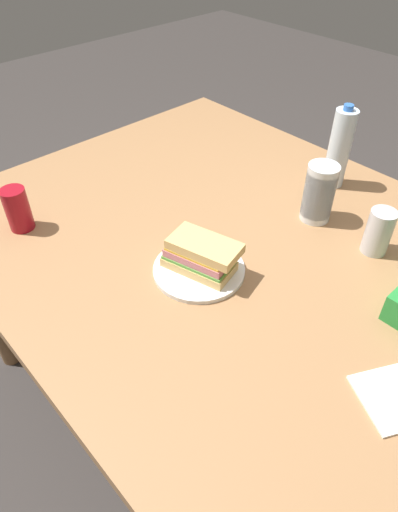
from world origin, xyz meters
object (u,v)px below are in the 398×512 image
plastic_cup_stack (319,193)px  soda_can_red (18,209)px  paper_plate (199,269)px  sandwich (201,255)px  water_bottle_tall (339,148)px  dining_table (223,256)px  soda_can_silver (379,232)px

plastic_cup_stack → soda_can_red: bearing=-129.4°
paper_plate → soda_can_red: 0.52m
sandwich → water_bottle_tall: (-0.02, 0.58, 0.07)m
soda_can_red → water_bottle_tall: size_ratio=0.48×
sandwich → plastic_cup_stack: bearing=82.0°
sandwich → soda_can_red: size_ratio=1.62×
paper_plate → plastic_cup_stack: plastic_cup_stack is taller
plastic_cup_stack → dining_table: bearing=-116.8°
soda_can_red → sandwich: bearing=27.5°
soda_can_red → soda_can_silver: (0.71, 0.63, 0.00)m
dining_table → soda_can_red: 0.57m
plastic_cup_stack → paper_plate: bearing=-98.4°
dining_table → soda_can_silver: bearing=37.1°
soda_can_red → plastic_cup_stack: bearing=50.6°
paper_plate → sandwich: 0.05m
plastic_cup_stack → soda_can_silver: 0.19m
soda_can_red → paper_plate: bearing=27.4°
soda_can_silver → soda_can_red: bearing=-138.5°
soda_can_silver → sandwich: bearing=-122.4°
paper_plate → soda_can_red: soda_can_red is taller
dining_table → paper_plate: paper_plate is taller
dining_table → paper_plate: 0.19m
paper_plate → plastic_cup_stack: 0.40m
soda_can_silver → water_bottle_tall: bearing=143.8°
plastic_cup_stack → water_bottle_tall: bearing=111.0°
dining_table → water_bottle_tall: size_ratio=5.67×
water_bottle_tall → sandwich: bearing=-88.2°
water_bottle_tall → soda_can_red: bearing=-118.6°
plastic_cup_stack → sandwich: bearing=-98.0°
paper_plate → plastic_cup_stack: (0.06, 0.39, 0.08)m
dining_table → water_bottle_tall: (0.05, 0.43, 0.20)m
paper_plate → sandwich: sandwich is taller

